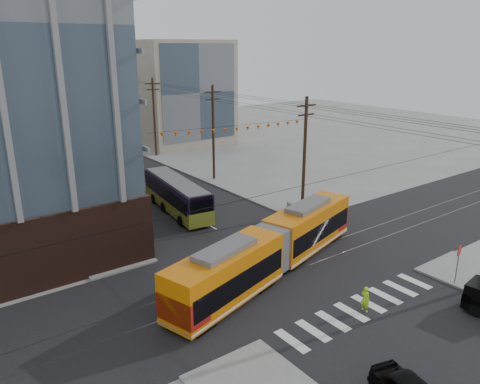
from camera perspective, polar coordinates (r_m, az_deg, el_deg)
name	(u,v)px	position (r m, az deg, el deg)	size (l,w,h in m)	color
ground	(324,288)	(31.86, 10.20, -11.47)	(160.00, 160.00, 0.00)	slate
bg_bldg_ne_near	(176,93)	(76.53, -7.76, 11.91)	(14.00, 14.00, 16.00)	gray
bg_bldg_ne_far	(135,89)	(95.36, -12.63, 12.14)	(16.00, 16.00, 14.00)	#8C99A5
utility_pole_far	(113,107)	(80.85, -15.22, 9.98)	(0.30, 0.30, 11.00)	black
streetcar	(271,249)	(32.55, 3.84, -6.93)	(19.07, 2.68, 3.67)	#D26B05
city_bus	(177,195)	(44.90, -7.73, -0.38)	(2.45, 11.33, 3.21)	black
parked_car_silver	(137,227)	(40.19, -12.41, -4.13)	(1.57, 4.49, 1.48)	#8F919F
parked_car_white	(135,217)	(42.69, -12.69, -3.00)	(1.78, 4.39, 1.27)	beige
parked_car_grey	(103,199)	(48.40, -16.36, -0.87)	(2.00, 4.34, 1.21)	slate
pedestrian	(365,299)	(29.56, 15.03, -12.48)	(0.59, 0.39, 1.62)	#9CEA1E
stop_sign	(457,267)	(34.23, 24.94, -8.24)	(0.83, 0.83, 2.73)	#A31511
jersey_barrier	(301,211)	(44.14, 7.40, -2.35)	(0.89, 3.95, 0.79)	slate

